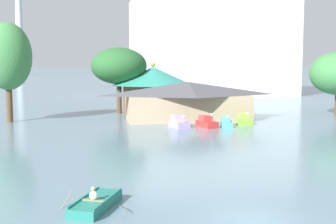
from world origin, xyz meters
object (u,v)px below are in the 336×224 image
Objects in this scene: shoreline_tree_tall_left at (8,57)px; shoreline_tree_mid at (119,66)px; rowboat_with_rower at (96,203)px; pedal_boat_lavender at (179,123)px; pedal_boat_cyan at (226,123)px; pedal_boat_lime at (244,120)px; boathouse at (188,100)px; pedal_boat_red at (207,123)px; green_roof_pavilion at (153,87)px; background_building_block at (211,45)px.

shoreline_tree_tall_left is 16.79m from shoreline_tree_mid.
pedal_boat_lavender is at bearing 4.35° from rowboat_with_rower.
pedal_boat_cyan is 1.26× the size of pedal_boat_lime.
pedal_boat_red is at bearing -83.26° from boathouse.
rowboat_with_rower is at bearing -109.79° from boathouse.
pedal_boat_lavender is 16.66m from green_roof_pavilion.
green_roof_pavilion is 0.96× the size of shoreline_tree_tall_left.
pedal_boat_lime is 30.87m from shoreline_tree_tall_left.
pedal_boat_lime is at bearing -8.16° from rowboat_with_rower.
boathouse is (-3.28, 6.78, 2.21)m from pedal_boat_cyan.
green_roof_pavilion is at bearing 108.44° from boathouse.
green_roof_pavilion is (9.44, 44.97, 3.73)m from rowboat_with_rower.
pedal_boat_cyan is 28.78m from shoreline_tree_tall_left.
pedal_boat_cyan is 0.23× the size of shoreline_tree_tall_left.
pedal_boat_cyan is 0.24× the size of green_roof_pavilion.
pedal_boat_red is 20.44m from shoreline_tree_mid.
pedal_boat_lavender is at bearing -79.81° from pedal_boat_cyan.
shoreline_tree_tall_left is 59.77m from background_building_block.
pedal_boat_red is 57.17m from background_building_block.
pedal_boat_cyan is at bearing 76.30° from pedal_boat_red.
shoreline_tree_mid reaches higher than rowboat_with_rower.
boathouse is 1.35× the size of shoreline_tree_tall_left.
rowboat_with_rower is at bearing -95.44° from shoreline_tree_mid.
green_roof_pavilion is (-4.05, 16.58, 3.48)m from pedal_boat_red.
pedal_boat_lavender is at bearing -87.09° from pedal_boat_lime.
pedal_boat_red is at bearing -105.95° from background_building_block.
rowboat_with_rower is at bearing -109.35° from background_building_block.
rowboat_with_rower is at bearing -74.57° from shoreline_tree_tall_left.
pedal_boat_cyan is at bearing -64.19° from boathouse.
boathouse reaches higher than rowboat_with_rower.
rowboat_with_rower is at bearing -35.69° from pedal_boat_lime.
shoreline_tree_mid reaches higher than green_roof_pavilion.
boathouse reaches higher than pedal_boat_lime.
pedal_boat_lime reaches higher than pedal_boat_lavender.
pedal_boat_lavender is 0.94× the size of pedal_boat_red.
background_building_block is at bearing 70.98° from boathouse.
boathouse reaches higher than pedal_boat_cyan.
boathouse is 13.90m from shoreline_tree_mid.
pedal_boat_red reaches higher than rowboat_with_rower.
pedal_boat_red is 0.19× the size of boathouse.
pedal_boat_red is 0.26× the size of shoreline_tree_tall_left.
pedal_boat_cyan is at bearing -68.44° from green_roof_pavilion.
pedal_boat_lavender is 18.92m from shoreline_tree_mid.
background_building_block is at bearing 165.34° from pedal_boat_lime.
shoreline_tree_tall_left reaches higher than pedal_boat_lime.
background_building_block reaches higher than shoreline_tree_tall_left.
pedal_boat_lavender is at bearing -110.68° from boathouse.
pedal_boat_lavender reaches higher than pedal_boat_cyan.
boathouse is (-0.81, 6.86, 2.15)m from pedal_boat_red.
green_roof_pavilion is at bearing 178.17° from pedal_boat_red.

